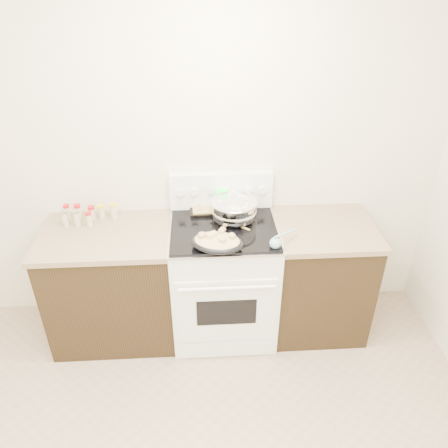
{
  "coord_description": "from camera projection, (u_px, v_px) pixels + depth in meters",
  "views": [
    {
      "loc": [
        0.2,
        -1.18,
        2.57
      ],
      "look_at": [
        0.35,
        1.37,
        1.0
      ],
      "focal_mm": 35.0,
      "sensor_mm": 36.0,
      "label": 1
    }
  ],
  "objects": [
    {
      "name": "mixing_bowl",
      "position": [
        234.0,
        210.0,
        3.12
      ],
      "size": [
        0.4,
        0.4,
        0.2
      ],
      "color": "silver",
      "rests_on": "kitchen_range"
    },
    {
      "name": "roasting_pan",
      "position": [
        217.0,
        242.0,
        2.83
      ],
      "size": [
        0.4,
        0.32,
        0.11
      ],
      "color": "black",
      "rests_on": "kitchen_range"
    },
    {
      "name": "baking_sheet",
      "position": [
        217.0,
        206.0,
        3.3
      ],
      "size": [
        0.42,
        0.3,
        0.06
      ],
      "color": "black",
      "rests_on": "kitchen_range"
    },
    {
      "name": "wooden_spoon",
      "position": [
        227.0,
        227.0,
        3.05
      ],
      "size": [
        0.21,
        0.18,
        0.04
      ],
      "color": "tan",
      "rests_on": "kitchen_range"
    },
    {
      "name": "room_shell",
      "position": [
        144.0,
        261.0,
        1.45
      ],
      "size": [
        4.1,
        3.6,
        2.75
      ],
      "color": "silver",
      "rests_on": "ground"
    },
    {
      "name": "counter_left",
      "position": [
        114.0,
        284.0,
        3.29
      ],
      "size": [
        0.93,
        0.67,
        0.92
      ],
      "color": "black",
      "rests_on": "ground"
    },
    {
      "name": "blue_ladle",
      "position": [
        277.0,
        242.0,
        2.86
      ],
      "size": [
        0.21,
        0.21,
        0.1
      ],
      "color": "#7EB4BC",
      "rests_on": "kitchen_range"
    },
    {
      "name": "counter_right",
      "position": [
        318.0,
        276.0,
        3.37
      ],
      "size": [
        0.73,
        0.67,
        0.92
      ],
      "color": "black",
      "rests_on": "ground"
    },
    {
      "name": "spice_jars",
      "position": [
        86.0,
        214.0,
        3.15
      ],
      "size": [
        0.38,
        0.15,
        0.13
      ],
      "color": "#BFB28C",
      "rests_on": "counter_left"
    },
    {
      "name": "kitchen_range",
      "position": [
        224.0,
        277.0,
        3.31
      ],
      "size": [
        0.78,
        0.73,
        1.22
      ],
      "color": "white",
      "rests_on": "ground"
    }
  ]
}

